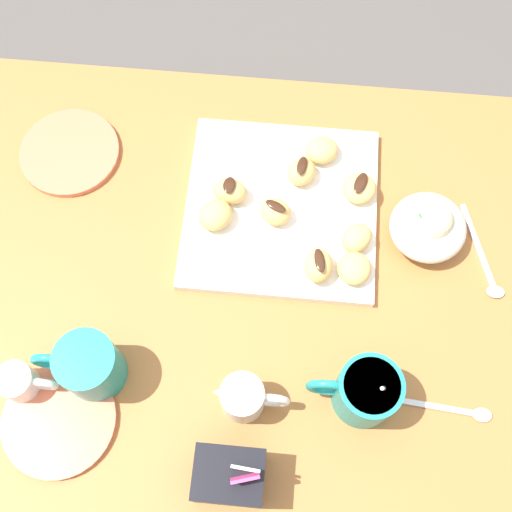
# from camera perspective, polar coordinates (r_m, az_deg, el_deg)

# --- Properties ---
(ground_plane) EXTENTS (8.00, 8.00, 0.00)m
(ground_plane) POSITION_cam_1_polar(r_m,az_deg,el_deg) (1.66, -0.86, -10.70)
(ground_plane) COLOR #514C47
(dining_table) EXTENTS (0.99, 0.76, 0.71)m
(dining_table) POSITION_cam_1_polar(r_m,az_deg,el_deg) (1.10, -1.27, -4.78)
(dining_table) COLOR #A36633
(dining_table) RESTS_ON ground_plane
(pastry_plate_square) EXTENTS (0.30, 0.30, 0.02)m
(pastry_plate_square) POSITION_cam_1_polar(r_m,az_deg,el_deg) (1.02, 2.23, 4.30)
(pastry_plate_square) COLOR white
(pastry_plate_square) RESTS_ON dining_table
(coffee_mug_teal_left) EXTENTS (0.13, 0.09, 0.14)m
(coffee_mug_teal_left) POSITION_cam_1_polar(r_m,az_deg,el_deg) (0.89, 9.68, -11.77)
(coffee_mug_teal_left) COLOR teal
(coffee_mug_teal_left) RESTS_ON dining_table
(coffee_mug_teal_right) EXTENTS (0.12, 0.08, 0.09)m
(coffee_mug_teal_right) POSITION_cam_1_polar(r_m,az_deg,el_deg) (0.92, -14.70, -9.41)
(coffee_mug_teal_right) COLOR teal
(coffee_mug_teal_right) RESTS_ON dining_table
(cream_pitcher_white) EXTENTS (0.10, 0.06, 0.07)m
(cream_pitcher_white) POSITION_cam_1_polar(r_m,az_deg,el_deg) (0.89, -1.09, -12.50)
(cream_pitcher_white) COLOR white
(cream_pitcher_white) RESTS_ON dining_table
(sugar_caddy) EXTENTS (0.09, 0.07, 0.11)m
(sugar_caddy) POSITION_cam_1_polar(r_m,az_deg,el_deg) (0.88, -2.36, -19.00)
(sugar_caddy) COLOR black
(sugar_caddy) RESTS_ON dining_table
(ice_cream_bowl) EXTENTS (0.12, 0.12, 0.09)m
(ice_cream_bowl) POSITION_cam_1_polar(r_m,az_deg,el_deg) (1.00, 15.11, 2.60)
(ice_cream_bowl) COLOR white
(ice_cream_bowl) RESTS_ON dining_table
(chocolate_sauce_pitcher) EXTENTS (0.09, 0.05, 0.06)m
(chocolate_sauce_pitcher) POSITION_cam_1_polar(r_m,az_deg,el_deg) (0.96, -20.35, -10.47)
(chocolate_sauce_pitcher) COLOR white
(chocolate_sauce_pitcher) RESTS_ON dining_table
(saucer_coral_left) EXTENTS (0.16, 0.16, 0.01)m
(saucer_coral_left) POSITION_cam_1_polar(r_m,az_deg,el_deg) (0.96, -17.13, -13.79)
(saucer_coral_left) COLOR #E5704C
(saucer_coral_left) RESTS_ON dining_table
(saucer_coral_right) EXTENTS (0.16, 0.16, 0.01)m
(saucer_coral_right) POSITION_cam_1_polar(r_m,az_deg,el_deg) (1.11, -16.25, 8.85)
(saucer_coral_right) COLOR #E5704C
(saucer_coral_right) RESTS_ON dining_table
(loose_spoon_near_saucer) EXTENTS (0.06, 0.15, 0.01)m
(loose_spoon_near_saucer) POSITION_cam_1_polar(r_m,az_deg,el_deg) (1.04, 19.65, -0.59)
(loose_spoon_near_saucer) COLOR silver
(loose_spoon_near_saucer) RESTS_ON dining_table
(loose_spoon_by_plate) EXTENTS (0.16, 0.03, 0.01)m
(loose_spoon_by_plate) POSITION_cam_1_polar(r_m,az_deg,el_deg) (0.96, 16.68, -12.90)
(loose_spoon_by_plate) COLOR silver
(loose_spoon_by_plate) RESTS_ON dining_table
(beignet_0) EXTENTS (0.08, 0.08, 0.03)m
(beignet_0) POSITION_cam_1_polar(r_m,az_deg,el_deg) (1.02, 9.16, 5.98)
(beignet_0) COLOR #E5B260
(beignet_0) RESTS_ON pastry_plate_square
(chocolate_drizzle_0) EXTENTS (0.03, 0.04, 0.00)m
(chocolate_drizzle_0) POSITION_cam_1_polar(r_m,az_deg,el_deg) (1.00, 9.31, 6.44)
(chocolate_drizzle_0) COLOR #381E11
(chocolate_drizzle_0) RESTS_ON beignet_0
(beignet_1) EXTENTS (0.05, 0.06, 0.04)m
(beignet_1) POSITION_cam_1_polar(r_m,az_deg,el_deg) (0.95, 5.57, -0.87)
(beignet_1) COLOR #E5B260
(beignet_1) RESTS_ON pastry_plate_square
(chocolate_drizzle_1) EXTENTS (0.02, 0.04, 0.00)m
(chocolate_drizzle_1) POSITION_cam_1_polar(r_m,az_deg,el_deg) (0.93, 5.69, -0.40)
(chocolate_drizzle_1) COLOR #381E11
(chocolate_drizzle_1) RESTS_ON beignet_1
(beignet_2) EXTENTS (0.06, 0.05, 0.04)m
(beignet_2) POSITION_cam_1_polar(r_m,az_deg,el_deg) (1.00, -2.35, 5.78)
(beignet_2) COLOR #E5B260
(beignet_2) RESTS_ON pastry_plate_square
(chocolate_drizzle_2) EXTENTS (0.02, 0.03, 0.00)m
(chocolate_drizzle_2) POSITION_cam_1_polar(r_m,az_deg,el_deg) (0.98, -2.39, 6.33)
(chocolate_drizzle_2) COLOR #381E11
(chocolate_drizzle_2) RESTS_ON beignet_2
(beignet_3) EXTENTS (0.06, 0.06, 0.03)m
(beignet_3) POSITION_cam_1_polar(r_m,az_deg,el_deg) (0.96, 8.73, -1.10)
(beignet_3) COLOR #E5B260
(beignet_3) RESTS_ON pastry_plate_square
(beignet_4) EXTENTS (0.07, 0.07, 0.04)m
(beignet_4) POSITION_cam_1_polar(r_m,az_deg,el_deg) (0.98, -3.65, 3.65)
(beignet_4) COLOR #E5B260
(beignet_4) RESTS_ON pastry_plate_square
(beignet_5) EXTENTS (0.06, 0.07, 0.03)m
(beignet_5) POSITION_cam_1_polar(r_m,az_deg,el_deg) (0.98, 8.95, 1.60)
(beignet_5) COLOR #E5B260
(beignet_5) RESTS_ON pastry_plate_square
(beignet_6) EXTENTS (0.07, 0.06, 0.03)m
(beignet_6) POSITION_cam_1_polar(r_m,az_deg,el_deg) (1.04, 5.84, 9.36)
(beignet_6) COLOR #E5B260
(beignet_6) RESTS_ON pastry_plate_square
(beignet_7) EXTENTS (0.06, 0.06, 0.04)m
(beignet_7) POSITION_cam_1_polar(r_m,az_deg,el_deg) (1.02, 4.05, 7.49)
(beignet_7) COLOR #E5B260
(beignet_7) RESTS_ON pastry_plate_square
(chocolate_drizzle_7) EXTENTS (0.02, 0.04, 0.00)m
(chocolate_drizzle_7) POSITION_cam_1_polar(r_m,az_deg,el_deg) (1.00, 4.13, 8.04)
(chocolate_drizzle_7) COLOR #381E11
(chocolate_drizzle_7) RESTS_ON beignet_7
(beignet_8) EXTENTS (0.06, 0.06, 0.04)m
(beignet_8) POSITION_cam_1_polar(r_m,az_deg,el_deg) (0.98, 1.74, 3.96)
(beignet_8) COLOR #E5B260
(beignet_8) RESTS_ON pastry_plate_square
(chocolate_drizzle_8) EXTENTS (0.04, 0.03, 0.00)m
(chocolate_drizzle_8) POSITION_cam_1_polar(r_m,az_deg,el_deg) (0.97, 1.77, 4.46)
(chocolate_drizzle_8) COLOR #381E11
(chocolate_drizzle_8) RESTS_ON beignet_8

